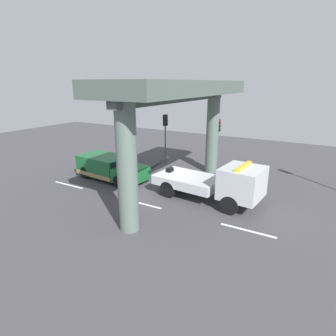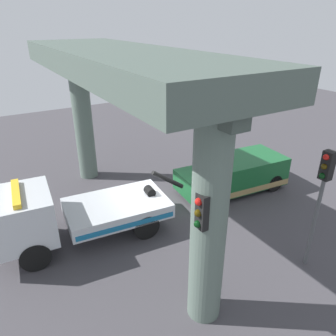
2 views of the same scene
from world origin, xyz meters
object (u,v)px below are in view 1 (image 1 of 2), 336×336
traffic_light_near (165,128)px  towed_van_green (110,168)px  tow_truck_white (218,182)px  traffic_light_far (218,134)px

traffic_light_near → towed_van_green: bearing=-106.2°
tow_truck_white → traffic_light_near: size_ratio=1.79×
tow_truck_white → traffic_light_far: 5.98m
towed_van_green → traffic_light_far: (6.02, 5.26, 2.15)m
towed_van_green → traffic_light_near: (1.52, 5.26, 2.22)m
towed_van_green → traffic_light_near: 5.91m
towed_van_green → traffic_light_far: 8.28m
tow_truck_white → traffic_light_near: (-6.58, 5.34, 1.80)m
tow_truck_white → towed_van_green: tow_truck_white is taller
towed_van_green → traffic_light_far: bearing=41.1°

